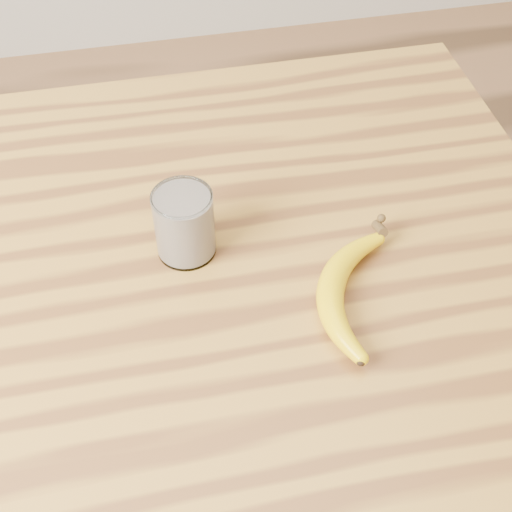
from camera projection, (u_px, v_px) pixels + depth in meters
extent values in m
cube|color=#A3732C|center=(106.00, 281.00, 0.89)|extent=(1.20, 0.80, 0.04)
cylinder|color=brown|center=(384.00, 256.00, 1.52)|extent=(0.06, 0.06, 0.86)
cylinder|color=white|center=(184.00, 224.00, 0.86)|extent=(0.07, 0.07, 0.09)
torus|color=white|center=(181.00, 197.00, 0.83)|extent=(0.07, 0.07, 0.00)
cylinder|color=silver|center=(184.00, 225.00, 0.86)|extent=(0.07, 0.07, 0.08)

